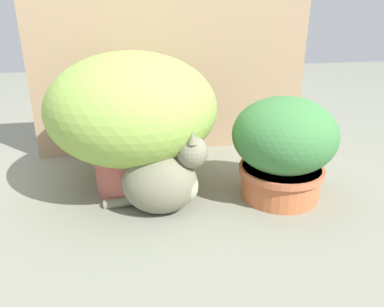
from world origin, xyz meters
The scene contains 7 objects.
ground_plane centered at (0.00, 0.00, 0.00)m, with size 6.00×6.00×0.00m, color gray.
cardboard_backdrop centered at (0.10, 0.55, 0.42)m, with size 1.30×0.03×0.84m, color tan.
grass_planter centered at (-0.11, 0.16, 0.30)m, with size 0.63×0.63×0.53m.
leafy_planter centered at (0.42, -0.02, 0.20)m, with size 0.38×0.38×0.38m.
cat centered at (-0.02, -0.05, 0.12)m, with size 0.38×0.20×0.32m.
mushroom_ornament_pink centered at (-0.03, -0.01, 0.11)m, with size 0.09×0.09×0.15m.
mushroom_ornament_red centered at (0.00, -0.05, 0.07)m, with size 0.08×0.08×0.10m.
Camera 1 is at (-0.15, -1.22, 0.70)m, focal length 35.44 mm.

